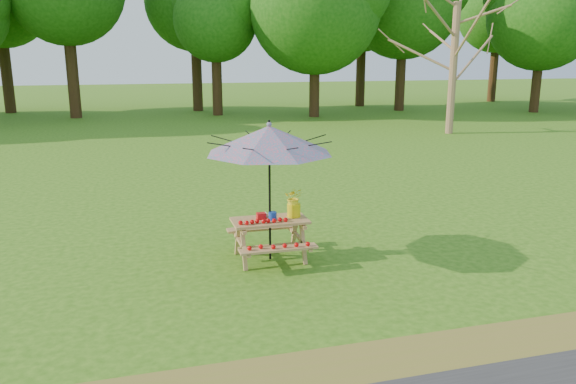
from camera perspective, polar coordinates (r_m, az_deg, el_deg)
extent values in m
plane|color=#2F6212|center=(9.13, 10.80, -7.15)|extent=(120.00, 120.00, 0.00)
cube|color=olive|center=(6.96, 21.34, -14.75)|extent=(120.00, 1.20, 0.01)
cylinder|color=#946C50|center=(24.59, 16.43, 11.89)|extent=(0.37, 0.37, 5.31)
cube|color=#AD764E|center=(8.95, -1.85, -2.92)|extent=(1.20, 0.62, 0.04)
cube|color=#AD764E|center=(8.54, -0.95, -5.81)|extent=(1.20, 0.22, 0.04)
cube|color=#AD764E|center=(9.55, -2.63, -3.68)|extent=(1.20, 0.22, 0.04)
cylinder|color=black|center=(8.83, -1.88, 0.03)|extent=(0.04, 0.04, 2.25)
cone|color=teal|center=(8.67, -1.92, 5.34)|extent=(2.33, 2.33, 0.43)
sphere|color=teal|center=(8.64, -1.93, 6.89)|extent=(0.08, 0.08, 0.08)
cube|color=red|center=(8.96, -2.75, -2.45)|extent=(0.14, 0.12, 0.10)
cylinder|color=#153EAF|center=(8.90, -1.58, -2.46)|extent=(0.13, 0.13, 0.13)
cube|color=white|center=(9.06, -2.57, -2.37)|extent=(0.13, 0.13, 0.07)
cylinder|color=yellow|center=(9.07, 0.60, -1.86)|extent=(0.22, 0.22, 0.22)
imported|color=yellow|center=(9.01, 0.60, -0.58)|extent=(0.35, 0.32, 0.32)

